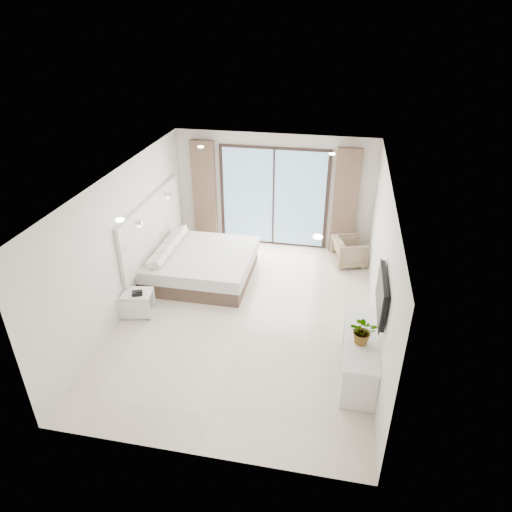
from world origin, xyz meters
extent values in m
plane|color=beige|center=(0.00, 0.00, 0.00)|extent=(6.20, 6.20, 0.00)
cube|color=silver|center=(0.00, 3.10, 1.35)|extent=(4.60, 0.02, 2.70)
cube|color=silver|center=(0.00, -3.10, 1.35)|extent=(4.60, 0.02, 2.70)
cube|color=silver|center=(-2.30, 0.00, 1.35)|extent=(0.02, 6.20, 2.70)
cube|color=silver|center=(2.30, 0.00, 1.35)|extent=(0.02, 6.20, 2.70)
cube|color=white|center=(0.00, 0.00, 2.70)|extent=(4.60, 6.20, 0.02)
cube|color=white|center=(-2.25, 1.19, 1.15)|extent=(0.08, 3.00, 1.20)
cube|color=black|center=(2.25, -1.19, 1.55)|extent=(0.06, 1.00, 0.58)
cube|color=black|center=(2.21, -1.19, 1.55)|extent=(0.02, 1.04, 0.62)
cube|color=black|center=(0.00, 3.07, 1.20)|extent=(2.56, 0.04, 2.42)
cube|color=#82AFD1|center=(0.00, 3.04, 1.20)|extent=(2.40, 0.01, 2.30)
cube|color=brown|center=(-1.65, 2.96, 1.25)|extent=(0.55, 0.14, 2.50)
cube|color=brown|center=(1.65, 2.96, 1.25)|extent=(0.55, 0.14, 2.50)
cylinder|color=white|center=(-1.30, -1.80, 2.68)|extent=(0.12, 0.12, 0.02)
cylinder|color=white|center=(1.30, -1.80, 2.68)|extent=(0.12, 0.12, 0.02)
cylinder|color=white|center=(-1.30, 1.80, 2.68)|extent=(0.12, 0.12, 0.02)
cylinder|color=white|center=(1.30, 1.80, 2.68)|extent=(0.12, 0.12, 0.02)
cube|color=brown|center=(-1.23, 1.19, 0.16)|extent=(2.04, 1.94, 0.33)
cube|color=silver|center=(-1.23, 1.19, 0.46)|extent=(2.12, 2.02, 0.27)
cube|color=white|center=(-1.95, 0.53, 0.66)|extent=(0.28, 0.41, 0.14)
cube|color=white|center=(-1.95, 0.97, 0.66)|extent=(0.28, 0.41, 0.14)
cube|color=white|center=(-1.95, 1.41, 0.66)|extent=(0.28, 0.41, 0.14)
cube|color=white|center=(-1.95, 1.85, 0.66)|extent=(0.28, 0.41, 0.14)
cube|color=white|center=(-2.01, -0.33, 0.47)|extent=(0.59, 0.51, 0.05)
cube|color=white|center=(-2.01, -0.33, 0.03)|extent=(0.59, 0.51, 0.05)
cube|color=white|center=(-2.01, -0.53, 0.24)|extent=(0.54, 0.13, 0.44)
cube|color=white|center=(-2.01, -0.14, 0.24)|extent=(0.54, 0.13, 0.44)
cube|color=black|center=(-1.97, -0.39, 0.52)|extent=(0.22, 0.20, 0.06)
cube|color=white|center=(2.04, -1.19, 0.74)|extent=(0.51, 1.65, 0.06)
cube|color=white|center=(2.04, -1.93, 0.35)|extent=(0.49, 0.06, 0.71)
cube|color=white|center=(2.04, -0.44, 0.35)|extent=(0.49, 0.06, 0.71)
imported|color=#33662D|center=(2.04, -1.33, 0.94)|extent=(0.41, 0.45, 0.34)
imported|color=#8F7C5E|center=(1.85, 2.40, 0.34)|extent=(0.81, 0.84, 0.69)
camera|label=1|loc=(1.52, -6.84, 5.16)|focal=32.00mm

